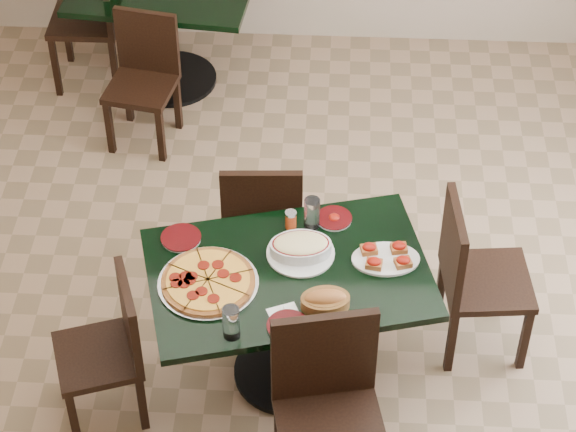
# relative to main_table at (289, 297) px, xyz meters

# --- Properties ---
(floor) EXTENTS (5.50, 5.50, 0.00)m
(floor) POSITION_rel_main_table_xyz_m (0.01, 0.32, -0.57)
(floor) COLOR #85674C
(floor) RESTS_ON ground
(main_table) EXTENTS (1.48, 1.14, 0.75)m
(main_table) POSITION_rel_main_table_xyz_m (0.00, 0.00, 0.00)
(main_table) COLOR black
(main_table) RESTS_ON floor
(back_table) EXTENTS (1.21, 0.93, 0.75)m
(back_table) POSITION_rel_main_table_xyz_m (-0.93, 2.48, -0.04)
(back_table) COLOR black
(back_table) RESTS_ON floor
(chair_far) EXTENTS (0.44, 0.44, 0.89)m
(chair_far) POSITION_rel_main_table_xyz_m (-0.17, 0.64, -0.07)
(chair_far) COLOR black
(chair_far) RESTS_ON floor
(chair_near) EXTENTS (0.55, 0.55, 1.00)m
(chair_near) POSITION_rel_main_table_xyz_m (0.20, -0.62, -0.00)
(chair_near) COLOR black
(chair_near) RESTS_ON floor
(chair_right) EXTENTS (0.47, 0.47, 0.93)m
(chair_right) POSITION_rel_main_table_xyz_m (0.90, 0.27, -0.05)
(chair_right) COLOR black
(chair_right) RESTS_ON floor
(chair_left) EXTENTS (0.50, 0.50, 0.84)m
(chair_left) POSITION_rel_main_table_xyz_m (-0.83, -0.25, -0.10)
(chair_left) COLOR black
(chair_left) RESTS_ON floor
(back_chair_near) EXTENTS (0.46, 0.46, 0.84)m
(back_chair_near) POSITION_rel_main_table_xyz_m (-0.99, 1.93, -0.10)
(back_chair_near) COLOR black
(back_chair_near) RESTS_ON floor
(back_chair_left) EXTENTS (0.45, 0.45, 0.96)m
(back_chair_left) POSITION_rel_main_table_xyz_m (-1.37, 2.49, -0.03)
(back_chair_left) COLOR black
(back_chair_left) RESTS_ON floor
(pepperoni_pizza) EXTENTS (0.47, 0.47, 0.04)m
(pepperoni_pizza) POSITION_rel_main_table_xyz_m (-0.37, -0.10, 0.20)
(pepperoni_pizza) COLOR #ACABB2
(pepperoni_pizza) RESTS_ON main_table
(lasagna_casserole) EXTENTS (0.33, 0.33, 0.09)m
(lasagna_casserole) POSITION_rel_main_table_xyz_m (0.05, 0.12, 0.23)
(lasagna_casserole) COLOR silver
(lasagna_casserole) RESTS_ON main_table
(bread_basket) EXTENTS (0.25, 0.19, 0.10)m
(bread_basket) POSITION_rel_main_table_xyz_m (0.18, -0.21, 0.22)
(bread_basket) COLOR brown
(bread_basket) RESTS_ON main_table
(bruschetta_platter) EXTENTS (0.34, 0.25, 0.05)m
(bruschetta_platter) POSITION_rel_main_table_xyz_m (0.46, 0.10, 0.21)
(bruschetta_platter) COLOR silver
(bruschetta_platter) RESTS_ON main_table
(side_plate_near) EXTENTS (0.19, 0.19, 0.02)m
(side_plate_near) POSITION_rel_main_table_xyz_m (0.02, -0.35, 0.19)
(side_plate_near) COLOR silver
(side_plate_near) RESTS_ON main_table
(side_plate_far_r) EXTENTS (0.18, 0.18, 0.03)m
(side_plate_far_r) POSITION_rel_main_table_xyz_m (0.20, 0.36, 0.19)
(side_plate_far_r) COLOR silver
(side_plate_far_r) RESTS_ON main_table
(side_plate_far_l) EXTENTS (0.20, 0.20, 0.02)m
(side_plate_far_l) POSITION_rel_main_table_xyz_m (-0.53, 0.19, 0.19)
(side_plate_far_l) COLOR silver
(side_plate_far_l) RESTS_ON main_table
(napkin_setting) EXTENTS (0.18, 0.18, 0.01)m
(napkin_setting) POSITION_rel_main_table_xyz_m (0.00, -0.28, 0.18)
(napkin_setting) COLOR white
(napkin_setting) RESTS_ON main_table
(water_glass_a) EXTENTS (0.08, 0.08, 0.17)m
(water_glass_a) POSITION_rel_main_table_xyz_m (0.10, 0.31, 0.27)
(water_glass_a) COLOR white
(water_glass_a) RESTS_ON main_table
(water_glass_b) EXTENTS (0.08, 0.08, 0.17)m
(water_glass_b) POSITION_rel_main_table_xyz_m (-0.23, -0.41, 0.27)
(water_glass_b) COLOR white
(water_glass_b) RESTS_ON main_table
(pepper_shaker) EXTENTS (0.06, 0.06, 0.10)m
(pepper_shaker) POSITION_rel_main_table_xyz_m (-0.01, 0.30, 0.23)
(pepper_shaker) COLOR #A83011
(pepper_shaker) RESTS_ON main_table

